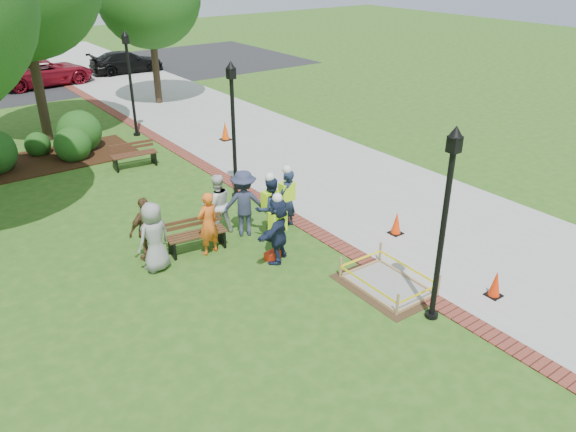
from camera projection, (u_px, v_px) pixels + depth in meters
ground at (301, 276)px, 13.62m from camera, size 100.00×100.00×0.00m
sidewalk at (250, 136)px, 23.54m from camera, size 6.00×60.00×0.02m
brick_edging at (180, 151)px, 21.80m from camera, size 0.50×60.00×0.03m
mulch_bed at (39, 162)px, 20.71m from camera, size 7.00×3.00×0.05m
parking_lot at (23, 81)px, 33.20m from camera, size 36.00×12.00×0.01m
wet_concrete_pad at (388, 278)px, 13.09m from camera, size 1.75×2.34×0.55m
bench_near at (197, 241)px, 14.65m from camera, size 1.62×0.74×0.84m
bench_far at (135, 160)px, 20.19m from camera, size 1.66×0.70×0.87m
cone_front at (495, 284)px, 12.67m from camera, size 0.34×0.34×0.67m
cone_back at (396, 224)px, 15.44m from camera, size 0.34×0.34×0.68m
cone_far at (225, 131)px, 22.94m from camera, size 0.40×0.40×0.80m
toolbox at (273, 255)px, 14.31m from camera, size 0.44×0.29×0.21m
lamp_near at (445, 213)px, 11.03m from camera, size 0.28×0.28×4.26m
lamp_mid at (233, 121)px, 16.83m from camera, size 0.28×0.28×4.26m
lamp_far at (130, 76)px, 22.64m from camera, size 0.28×0.28×4.26m
shrub_c at (75, 159)px, 21.04m from camera, size 1.35×1.35×1.35m
shrub_d at (82, 150)px, 22.04m from camera, size 1.68×1.68×1.68m
shrub_e at (40, 155)px, 21.50m from camera, size 0.95×0.95×0.95m
casual_person_a at (154, 237)px, 13.53m from camera, size 0.64×0.49×1.78m
casual_person_b at (208, 224)px, 14.27m from camera, size 0.59×0.44×1.69m
casual_person_c at (217, 204)px, 15.33m from camera, size 0.60×0.44×1.71m
casual_person_d at (147, 229)px, 13.99m from camera, size 0.59×0.44×1.69m
casual_person_e at (244, 203)px, 15.18m from camera, size 0.71×0.63×1.87m
hivis_worker_a at (278, 228)px, 13.91m from camera, size 0.65×0.60×1.85m
hivis_worker_b at (287, 197)px, 15.59m from camera, size 0.64×0.53×1.86m
hivis_worker_c at (270, 207)px, 14.96m from camera, size 0.61×0.43×1.92m
parked_car_c at (47, 85)px, 32.23m from camera, size 2.60×5.08×1.59m
parked_car_d at (128, 72)px, 35.50m from camera, size 2.10×4.47×1.43m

